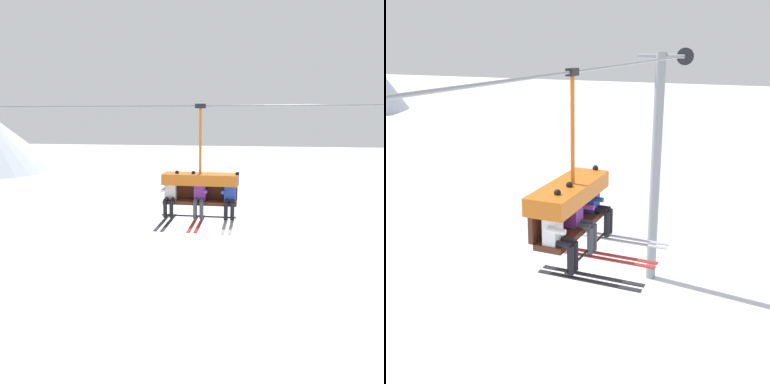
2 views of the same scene
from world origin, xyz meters
TOP-DOWN VIEW (x-y plane):
  - lift_tower_far at (9.62, -0.02)m, footprint 0.36×1.88m
  - lift_cable at (0.69, -0.80)m, footprint 19.86×0.05m
  - chairlift_chair at (0.32, -0.73)m, footprint 2.10×0.74m
  - skier_white at (-0.52, -0.94)m, footprint 0.48×1.70m
  - skier_purple at (0.31, -0.94)m, footprint 0.48×1.70m
  - skier_blue at (1.16, -0.94)m, footprint 0.48×1.70m

SIDE VIEW (x-z plane):
  - lift_tower_far at x=9.62m, z-range 0.17..8.63m
  - skier_white at x=-0.52m, z-range 5.12..6.45m
  - skier_purple at x=0.31m, z-range 5.12..6.45m
  - skier_blue at x=1.16m, z-range 5.12..6.45m
  - chairlift_chair at x=0.32m, z-range 4.55..7.60m
  - lift_cable at x=0.69m, z-range 8.16..8.21m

